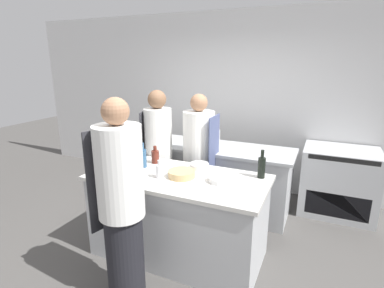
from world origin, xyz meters
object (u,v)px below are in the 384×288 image
at_px(chef_at_stove, 199,160).
at_px(chef_at_pass_far, 159,156).
at_px(bottle_vinegar, 262,167).
at_px(oven_range, 338,182).
at_px(bowl_mixing_large, 182,174).
at_px(bowl_prep_small, 199,166).
at_px(chef_at_prep_near, 122,207).
at_px(bottle_cooking_oil, 143,158).
at_px(bowl_ceramic_blue, 221,179).
at_px(stockpot, 212,136).
at_px(bottle_olive_oil, 159,171).
at_px(bottle_wine, 155,156).

distance_m(chef_at_stove, chef_at_pass_far, 0.53).
bearing_deg(bottle_vinegar, oven_range, 60.95).
height_order(bowl_mixing_large, bowl_prep_small, bowl_mixing_large).
height_order(oven_range, bowl_prep_small, bowl_prep_small).
bearing_deg(chef_at_pass_far, chef_at_prep_near, -178.42).
relative_size(oven_range, bowl_mixing_large, 3.45).
bearing_deg(chef_at_prep_near, chef_at_pass_far, 32.82).
xyz_separation_m(oven_range, bottle_cooking_oil, (-2.05, -1.64, 0.56)).
height_order(bowl_ceramic_blue, stockpot, stockpot).
xyz_separation_m(chef_at_stove, chef_at_pass_far, (-0.50, -0.15, 0.03)).
height_order(chef_at_pass_far, bottle_cooking_oil, chef_at_pass_far).
height_order(bottle_vinegar, bowl_mixing_large, bottle_vinegar).
bearing_deg(bottle_olive_oil, chef_at_pass_far, 121.15).
height_order(chef_at_stove, bottle_vinegar, chef_at_stove).
distance_m(chef_at_pass_far, bottle_vinegar, 1.43).
relative_size(bottle_vinegar, bowl_ceramic_blue, 1.13).
height_order(chef_at_pass_far, bottle_vinegar, chef_at_pass_far).
height_order(bowl_mixing_large, stockpot, stockpot).
bearing_deg(bowl_prep_small, bottle_olive_oil, -123.16).
bearing_deg(bottle_cooking_oil, bowl_prep_small, 19.39).
bearing_deg(chef_at_prep_near, stockpot, 14.19).
bearing_deg(oven_range, chef_at_prep_near, -124.41).
relative_size(chef_at_pass_far, bowl_ceramic_blue, 6.66).
bearing_deg(chef_at_pass_far, bowl_prep_small, -132.14).
distance_m(chef_at_pass_far, bottle_cooking_oil, 0.58).
relative_size(oven_range, stockpot, 4.31).
xyz_separation_m(chef_at_prep_near, chef_at_pass_far, (-0.46, 1.39, -0.04)).
relative_size(bottle_olive_oil, bottle_wine, 0.91).
height_order(chef_at_pass_far, bowl_prep_small, chef_at_pass_far).
height_order(bottle_wine, stockpot, bottle_wine).
bearing_deg(chef_at_pass_far, chef_at_stove, -89.75).
bearing_deg(chef_at_pass_far, bowl_mixing_large, -151.54).
height_order(chef_at_stove, stockpot, chef_at_stove).
height_order(oven_range, chef_at_pass_far, chef_at_pass_far).
xyz_separation_m(oven_range, chef_at_pass_far, (-2.17, -1.10, 0.40)).
xyz_separation_m(bottle_olive_oil, stockpot, (0.02, 1.46, 0.02)).
xyz_separation_m(bottle_olive_oil, bowl_prep_small, (0.26, 0.41, -0.04)).
bearing_deg(bottle_wine, bottle_cooking_oil, -106.45).
bearing_deg(bowl_mixing_large, bowl_ceramic_blue, 7.06).
bearing_deg(bowl_mixing_large, stockpot, 97.23).
bearing_deg(bottle_wine, bowl_ceramic_blue, -13.84).
distance_m(chef_at_prep_near, bowl_mixing_large, 0.78).
relative_size(bottle_cooking_oil, bowl_prep_small, 1.34).
bearing_deg(bowl_mixing_large, bottle_cooking_oil, 170.00).
bearing_deg(bowl_ceramic_blue, bowl_mixing_large, -172.94).
bearing_deg(chef_at_pass_far, oven_range, -80.00).
xyz_separation_m(bottle_olive_oil, bottle_vinegar, (0.93, 0.42, 0.04)).
xyz_separation_m(bottle_olive_oil, bowl_mixing_large, (0.19, 0.11, -0.04)).
xyz_separation_m(chef_at_stove, bottle_olive_oil, (-0.05, -0.90, 0.16)).
height_order(chef_at_prep_near, bottle_wine, chef_at_prep_near).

